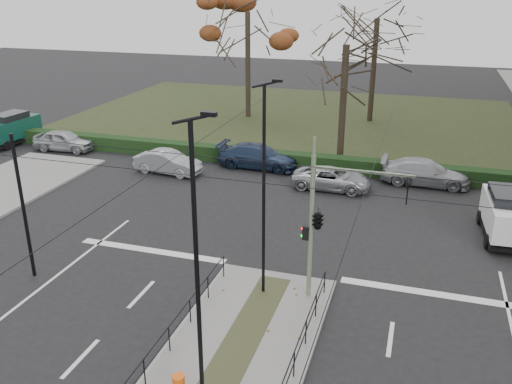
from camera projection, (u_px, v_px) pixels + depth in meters
ground at (240, 348)px, 17.80m from camera, size 140.00×140.00×0.00m
park at (293, 117)px, 47.92m from camera, size 38.00×26.00×0.10m
hedge at (245, 156)px, 35.83m from camera, size 38.00×1.00×1.00m
median_railing at (209, 376)px, 15.13m from camera, size 4.14×13.24×0.92m
catenary at (254, 234)px, 18.00m from camera, size 20.00×34.00×6.00m
traffic_light at (320, 218)px, 19.36m from camera, size 3.82×2.13×5.55m
litter_bin at (179, 383)px, 15.09m from camera, size 0.36×0.36×0.92m
streetlamp_median_near at (198, 272)px, 13.63m from camera, size 0.70×0.14×8.42m
streetlamp_median_far at (264, 191)px, 19.32m from camera, size 0.68×0.14×8.13m
parked_car_first at (64, 140)px, 38.44m from camera, size 4.43×2.03×1.47m
parked_car_second at (168, 162)px, 33.88m from camera, size 4.44×1.93×1.42m
parked_car_third at (259, 156)px, 34.89m from camera, size 5.31×2.25×1.53m
parked_car_fourth at (332, 178)px, 31.33m from camera, size 4.52×2.09×1.25m
white_van at (507, 213)px, 25.13m from camera, size 2.16×4.40×2.33m
green_van at (12, 128)px, 39.86m from camera, size 2.10×4.62×2.32m
rust_tree at (248, 12)px, 44.98m from camera, size 7.88×7.88×11.65m
bare_tree_center at (377, 26)px, 43.84m from camera, size 7.04×7.04×11.19m
bare_tree_near at (346, 54)px, 33.56m from camera, size 5.19×5.19×10.03m
parked_car_fifth at (425, 172)px, 31.99m from camera, size 5.17×2.10×1.50m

